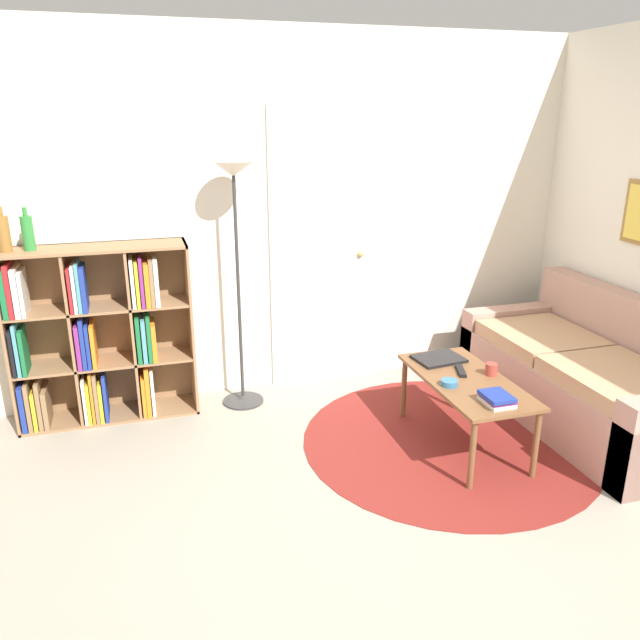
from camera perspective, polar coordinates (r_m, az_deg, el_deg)
ground_plane at (r=3.15m, az=8.88°, el=-21.93°), size 14.00×14.00×0.00m
wall_back at (r=4.63m, az=-2.50°, el=9.26°), size 7.36×0.11×2.60m
rug at (r=4.21m, az=11.66°, el=-10.76°), size 1.89×1.89×0.01m
bookshelf at (r=4.47m, az=-19.84°, el=-1.45°), size 1.18×0.34×1.21m
floor_lamp at (r=4.26m, az=-7.76°, el=9.61°), size 0.30×0.30×1.73m
couch at (r=4.68m, az=23.52°, el=-5.00°), size 0.86×1.83×0.85m
coffee_table at (r=4.02m, az=13.21°, el=-5.92°), size 0.49×1.01×0.46m
laptop at (r=4.25m, az=10.80°, el=-3.49°), size 0.34×0.27×0.02m
bowl at (r=3.88m, az=11.74°, el=-5.65°), size 0.10×0.10×0.04m
book_stack_on_table at (r=3.70m, az=15.88°, el=-6.94°), size 0.16×0.20×0.06m
cup at (r=4.08m, az=15.39°, el=-4.37°), size 0.08×0.08×0.08m
remote at (r=4.08m, az=12.75°, el=-4.56°), size 0.10×0.18×0.02m
bottle_left at (r=4.34m, az=-26.96°, el=7.09°), size 0.08×0.08×0.28m
bottle_middle at (r=4.33m, az=-25.16°, el=7.25°), size 0.07×0.07×0.27m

